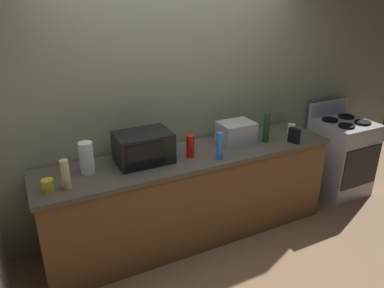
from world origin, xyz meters
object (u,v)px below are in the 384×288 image
Objects in this scene: microwave at (143,147)px; bottle_vinegar at (66,175)px; paper_towel_roll at (87,158)px; bottle_wine at (266,127)px; bottle_hot_sauce at (190,146)px; mug_white at (291,129)px; toaster_oven at (236,132)px; bottle_spray_cleaner at (220,146)px; cordless_phone at (294,135)px; mug_yellow at (48,186)px; stove_range at (340,157)px.

microwave is 2.00× the size of bottle_vinegar.
bottle_wine is (1.74, -0.11, 0.01)m from paper_towel_roll.
paper_towel_roll is 1.29× the size of bottle_hot_sauce.
microwave is 4.68× the size of mug_white.
bottle_vinegar is at bearing -172.81° from toaster_oven.
paper_towel_roll is 0.90m from bottle_hot_sauce.
paper_towel_roll is 1.08× the size of bottle_spray_cleaner.
cordless_phone is at bearing -9.72° from microwave.
mug_yellow is at bearing -176.95° from mug_white.
microwave is 0.72m from bottle_vinegar.
toaster_oven is 2.27× the size of cordless_phone.
bottle_wine reaches higher than bottle_vinegar.
bottle_hot_sauce is (-2.04, -0.05, 0.54)m from stove_range.
bottle_spray_cleaner reaches higher than mug_yellow.
bottle_spray_cleaner is (-0.35, -0.26, 0.02)m from toaster_oven.
microwave reaches higher than mug_yellow.
mug_yellow is 2.46m from mug_white.
stove_range is at bearing 2.26° from mug_yellow.
mug_yellow is at bearing -178.00° from bottle_wine.
bottle_spray_cleaner reaches higher than cordless_phone.
microwave is 1.78× the size of paper_towel_roll.
bottle_wine reaches higher than cordless_phone.
microwave is 1.50m from cordless_phone.
stove_range is 2.25× the size of microwave.
toaster_oven is 1.46m from paper_towel_roll.
paper_towel_roll reaches higher than bottle_hot_sauce.
cordless_phone is 0.72× the size of bottle_hot_sauce.
bottle_wine is (-1.20, -0.06, 0.59)m from stove_range.
paper_towel_roll reaches higher than cordless_phone.
paper_towel_roll reaches higher than toaster_oven.
bottle_wine is at bearing -3.53° from paper_towel_roll.
paper_towel_roll reaches higher than mug_white.
stove_range is 4.00× the size of paper_towel_roll.
paper_towel_roll is 1.74m from bottle_wine.
microwave reaches higher than bottle_spray_cleaner.
paper_towel_roll is at bearing 179.02° from stove_range.
paper_towel_roll is at bearing 176.47° from bottle_wine.
bottle_vinegar is (-0.69, -0.20, -0.02)m from microwave.
bottle_hot_sauce is 2.11× the size of mug_yellow.
bottle_wine is at bearing -171.33° from mug_white.
bottle_vinegar is at bearing -174.76° from bottle_hot_sauce.
bottle_spray_cleaner is at bearing -142.84° from toaster_oven.
bottle_vinegar is (-0.20, -0.20, -0.02)m from paper_towel_roll.
cordless_phone is at bearing -1.91° from mug_yellow.
bottle_vinegar is 0.15m from mug_yellow.
microwave is at bearing 158.15° from bottle_spray_cleaner.
mug_white is at bearing -1.63° from microwave.
mug_yellow is (-3.27, -0.13, 0.49)m from stove_range.
bottle_hot_sauce reaches higher than cordless_phone.
bottle_vinegar reaches higher than mug_yellow.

